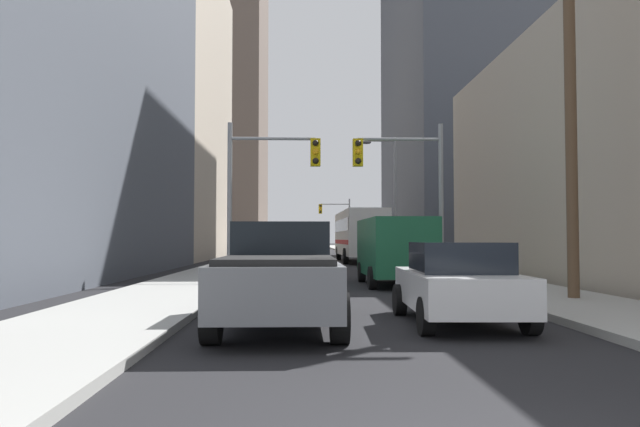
{
  "coord_description": "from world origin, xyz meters",
  "views": [
    {
      "loc": [
        -1.33,
        -3.59,
        1.59
      ],
      "look_at": [
        0.0,
        39.13,
        3.34
      ],
      "focal_mm": 34.39,
      "sensor_mm": 36.0,
      "label": 1
    }
  ],
  "objects_px": {
    "pickup_truck_grey": "(280,275)",
    "traffic_signal_near_left": "(269,174)",
    "traffic_signal_near_right": "(403,175)",
    "sedan_white": "(458,283)",
    "traffic_signal_far_right": "(336,217)",
    "sedan_silver": "(295,256)",
    "city_bus": "(360,234)",
    "cargo_van_green": "(395,247)",
    "sedan_maroon": "(294,252)",
    "sedan_black": "(293,260)"
  },
  "relations": [
    {
      "from": "pickup_truck_grey",
      "to": "traffic_signal_near_left",
      "type": "height_order",
      "value": "traffic_signal_near_left"
    },
    {
      "from": "pickup_truck_grey",
      "to": "traffic_signal_near_right",
      "type": "distance_m",
      "value": 13.2
    },
    {
      "from": "sedan_white",
      "to": "traffic_signal_far_right",
      "type": "relative_size",
      "value": 0.71
    },
    {
      "from": "sedan_silver",
      "to": "traffic_signal_near_right",
      "type": "height_order",
      "value": "traffic_signal_near_right"
    },
    {
      "from": "sedan_white",
      "to": "traffic_signal_near_left",
      "type": "distance_m",
      "value": 13.01
    },
    {
      "from": "city_bus",
      "to": "cargo_van_green",
      "type": "height_order",
      "value": "city_bus"
    },
    {
      "from": "traffic_signal_far_right",
      "to": "sedan_white",
      "type": "bearing_deg",
      "value": -91.0
    },
    {
      "from": "traffic_signal_near_left",
      "to": "sedan_maroon",
      "type": "bearing_deg",
      "value": 86.88
    },
    {
      "from": "sedan_white",
      "to": "traffic_signal_near_left",
      "type": "relative_size",
      "value": 0.71
    },
    {
      "from": "sedan_silver",
      "to": "cargo_van_green",
      "type": "bearing_deg",
      "value": -65.89
    },
    {
      "from": "traffic_signal_near_left",
      "to": "traffic_signal_near_right",
      "type": "xyz_separation_m",
      "value": [
        5.11,
        -0.0,
        -0.0
      ]
    },
    {
      "from": "city_bus",
      "to": "pickup_truck_grey",
      "type": "distance_m",
      "value": 30.41
    },
    {
      "from": "pickup_truck_grey",
      "to": "traffic_signal_near_left",
      "type": "xyz_separation_m",
      "value": [
        -0.83,
        12.1,
        3.1
      ]
    },
    {
      "from": "cargo_van_green",
      "to": "sedan_maroon",
      "type": "relative_size",
      "value": 1.23
    },
    {
      "from": "pickup_truck_grey",
      "to": "sedan_white",
      "type": "height_order",
      "value": "pickup_truck_grey"
    },
    {
      "from": "city_bus",
      "to": "sedan_maroon",
      "type": "bearing_deg",
      "value": -142.93
    },
    {
      "from": "cargo_van_green",
      "to": "sedan_black",
      "type": "bearing_deg",
      "value": 141.7
    },
    {
      "from": "pickup_truck_grey",
      "to": "traffic_signal_far_right",
      "type": "relative_size",
      "value": 0.9
    },
    {
      "from": "city_bus",
      "to": "traffic_signal_far_right",
      "type": "relative_size",
      "value": 1.92
    },
    {
      "from": "sedan_silver",
      "to": "traffic_signal_far_right",
      "type": "distance_m",
      "value": 39.36
    },
    {
      "from": "cargo_van_green",
      "to": "traffic_signal_near_left",
      "type": "relative_size",
      "value": 0.87
    },
    {
      "from": "sedan_black",
      "to": "city_bus",
      "type": "bearing_deg",
      "value": 76.46
    },
    {
      "from": "sedan_maroon",
      "to": "sedan_white",
      "type": "bearing_deg",
      "value": -82.88
    },
    {
      "from": "sedan_maroon",
      "to": "sedan_black",
      "type": "bearing_deg",
      "value": -89.56
    },
    {
      "from": "pickup_truck_grey",
      "to": "sedan_white",
      "type": "relative_size",
      "value": 1.27
    },
    {
      "from": "traffic_signal_near_left",
      "to": "sedan_black",
      "type": "bearing_deg",
      "value": 19.51
    },
    {
      "from": "cargo_van_green",
      "to": "sedan_black",
      "type": "distance_m",
      "value": 4.48
    },
    {
      "from": "cargo_van_green",
      "to": "traffic_signal_near_right",
      "type": "relative_size",
      "value": 0.87
    },
    {
      "from": "city_bus",
      "to": "pickup_truck_grey",
      "type": "bearing_deg",
      "value": -98.19
    },
    {
      "from": "traffic_signal_far_right",
      "to": "sedan_silver",
      "type": "bearing_deg",
      "value": -96.1
    },
    {
      "from": "pickup_truck_grey",
      "to": "city_bus",
      "type": "bearing_deg",
      "value": 81.81
    },
    {
      "from": "sedan_white",
      "to": "sedan_black",
      "type": "bearing_deg",
      "value": 104.72
    },
    {
      "from": "sedan_maroon",
      "to": "traffic_signal_near_right",
      "type": "height_order",
      "value": "traffic_signal_near_right"
    },
    {
      "from": "city_bus",
      "to": "sedan_black",
      "type": "bearing_deg",
      "value": -103.54
    },
    {
      "from": "city_bus",
      "to": "sedan_maroon",
      "type": "relative_size",
      "value": 2.7
    },
    {
      "from": "sedan_white",
      "to": "cargo_van_green",
      "type": "bearing_deg",
      "value": 88.32
    },
    {
      "from": "cargo_van_green",
      "to": "sedan_white",
      "type": "relative_size",
      "value": 1.23
    },
    {
      "from": "city_bus",
      "to": "traffic_signal_near_left",
      "type": "xyz_separation_m",
      "value": [
        -5.17,
        -17.98,
        2.1
      ]
    },
    {
      "from": "sedan_maroon",
      "to": "city_bus",
      "type": "bearing_deg",
      "value": 37.07
    },
    {
      "from": "cargo_van_green",
      "to": "pickup_truck_grey",
      "type": "bearing_deg",
      "value": -110.26
    },
    {
      "from": "sedan_white",
      "to": "traffic_signal_near_left",
      "type": "height_order",
      "value": "traffic_signal_near_left"
    },
    {
      "from": "cargo_van_green",
      "to": "sedan_silver",
      "type": "distance_m",
      "value": 8.5
    },
    {
      "from": "sedan_black",
      "to": "traffic_signal_far_right",
      "type": "bearing_deg",
      "value": 84.56
    },
    {
      "from": "sedan_black",
      "to": "cargo_van_green",
      "type": "bearing_deg",
      "value": -38.3
    },
    {
      "from": "pickup_truck_grey",
      "to": "sedan_white",
      "type": "distance_m",
      "value": 3.3
    },
    {
      "from": "pickup_truck_grey",
      "to": "cargo_van_green",
      "type": "distance_m",
      "value": 10.31
    },
    {
      "from": "sedan_maroon",
      "to": "traffic_signal_near_right",
      "type": "distance_m",
      "value": 15.65
    },
    {
      "from": "sedan_black",
      "to": "sedan_silver",
      "type": "xyz_separation_m",
      "value": [
        0.03,
        4.99,
        0.0
      ]
    },
    {
      "from": "cargo_van_green",
      "to": "traffic_signal_near_right",
      "type": "distance_m",
      "value": 3.73
    },
    {
      "from": "pickup_truck_grey",
      "to": "traffic_signal_near_left",
      "type": "bearing_deg",
      "value": 93.95
    }
  ]
}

